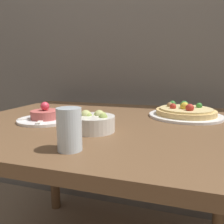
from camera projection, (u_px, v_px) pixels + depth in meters
The scene contains 6 objects.
back_wall at pixel (138, 5), 1.29m from camera, with size 8.00×0.05×2.60m.
dining_table at pixel (108, 144), 0.88m from camera, with size 1.13×0.89×0.72m.
pizza_plate at pixel (185, 112), 0.93m from camera, with size 0.31×0.31×0.07m.
tartare_plate at pixel (46, 117), 0.85m from camera, with size 0.21×0.21×0.08m.
small_bowl at pixel (95, 122), 0.71m from camera, with size 0.14×0.14×0.07m.
drinking_glass at pixel (69, 129), 0.53m from camera, with size 0.06×0.06×0.11m.
Camera 1 is at (0.26, -0.35, 0.92)m, focal length 35.00 mm.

